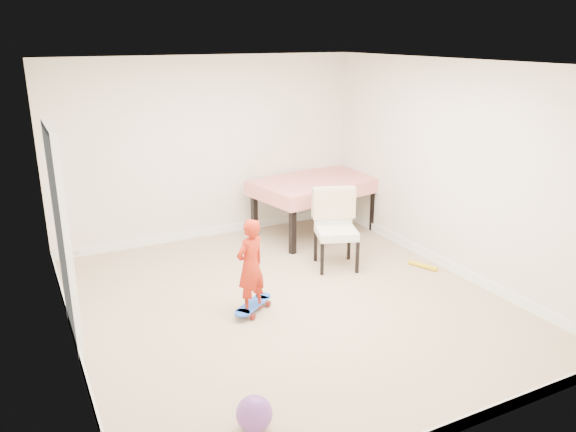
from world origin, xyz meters
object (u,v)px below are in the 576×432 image
dining_table (315,206)px  dining_chair (336,230)px  child (251,269)px  skateboard (253,307)px  balloon (254,414)px

dining_table → dining_chair: (-0.40, -1.26, 0.09)m
dining_table → dining_chair: dining_chair is taller
dining_table → dining_chair: size_ratio=1.75×
dining_chair → child: bearing=-136.3°
dining_table → child: 2.69m
skateboard → dining_chair: bearing=-11.9°
dining_chair → balloon: (-2.20, -2.40, -0.36)m
dining_table → balloon: 4.49m
skateboard → child: child is taller
dining_table → skateboard: bearing=-145.1°
dining_table → child: (-1.87, -1.93, 0.10)m
dining_chair → balloon: size_ratio=3.60×
balloon → dining_table: bearing=54.6°
child → balloon: 1.91m
dining_chair → skateboard: size_ratio=1.65×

